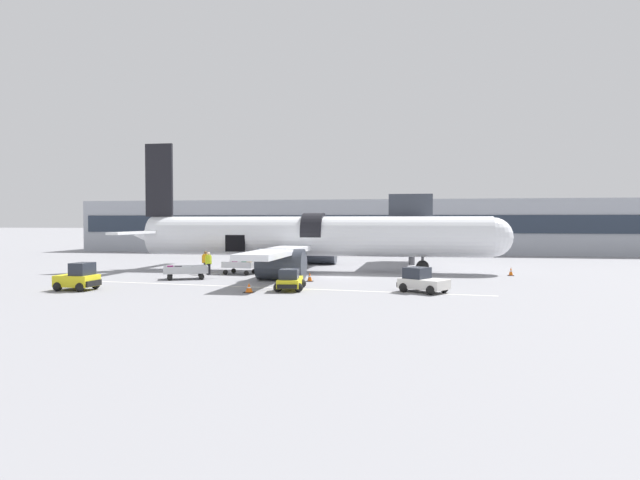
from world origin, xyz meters
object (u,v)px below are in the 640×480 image
(baggage_cart_queued, at_px, (186,272))
(suitcase_on_tarmac_upright, at_px, (263,274))
(baggage_tug_mid, at_px, (78,279))
(baggage_tug_lead, at_px, (422,282))
(ground_crew_loader_b, at_px, (206,262))
(airplane, at_px, (308,238))
(baggage_cart_loading, at_px, (241,267))
(ground_crew_driver, at_px, (208,263))
(ground_crew_loader_a, at_px, (274,265))
(baggage_tug_rear, at_px, (290,281))

(baggage_cart_queued, distance_m, suitcase_on_tarmac_upright, 5.72)
(baggage_tug_mid, bearing_deg, baggage_tug_lead, 7.29)
(baggage_tug_lead, bearing_deg, baggage_cart_queued, 164.50)
(ground_crew_loader_b, relative_size, suitcase_on_tarmac_upright, 2.68)
(airplane, height_order, baggage_cart_queued, airplane)
(baggage_cart_loading, bearing_deg, baggage_tug_lead, -32.14)
(baggage_cart_loading, distance_m, ground_crew_driver, 2.60)
(baggage_cart_loading, bearing_deg, ground_crew_loader_a, -20.56)
(baggage_cart_queued, distance_m, ground_crew_loader_b, 4.54)
(baggage_tug_mid, xyz_separation_m, baggage_cart_loading, (6.74, 11.68, -0.16))
(ground_crew_loader_a, distance_m, ground_crew_driver, 5.48)
(baggage_tug_lead, bearing_deg, ground_crew_driver, 153.82)
(baggage_cart_loading, height_order, baggage_cart_queued, baggage_cart_loading)
(ground_crew_loader_a, height_order, ground_crew_driver, ground_crew_driver)
(baggage_tug_rear, height_order, suitcase_on_tarmac_upright, baggage_tug_rear)
(baggage_cart_queued, height_order, suitcase_on_tarmac_upright, baggage_cart_queued)
(baggage_tug_mid, bearing_deg, ground_crew_driver, 68.60)
(baggage_tug_mid, bearing_deg, baggage_tug_rear, 9.82)
(baggage_cart_queued, xyz_separation_m, suitcase_on_tarmac_upright, (5.26, 2.21, -0.22))
(ground_crew_loader_b, bearing_deg, suitcase_on_tarmac_upright, -22.68)
(airplane, distance_m, ground_crew_loader_b, 8.82)
(airplane, xyz_separation_m, baggage_cart_queued, (-7.65, -7.97, -2.35))
(baggage_cart_queued, distance_m, ground_crew_driver, 3.53)
(baggage_tug_rear, xyz_separation_m, baggage_cart_loading, (-6.23, 9.43, -0.03))
(airplane, xyz_separation_m, baggage_tug_lead, (9.52, -12.73, -2.21))
(airplane, xyz_separation_m, ground_crew_loader_a, (-1.77, -4.87, -1.95))
(baggage_tug_lead, relative_size, baggage_tug_rear, 0.96)
(baggage_cart_queued, bearing_deg, baggage_tug_lead, -15.50)
(baggage_cart_loading, height_order, ground_crew_loader_a, ground_crew_loader_a)
(baggage_tug_lead, distance_m, ground_crew_driver, 18.68)
(baggage_tug_mid, relative_size, ground_crew_driver, 1.34)
(ground_crew_loader_b, height_order, suitcase_on_tarmac_upright, ground_crew_loader_b)
(baggage_tug_lead, height_order, baggage_cart_loading, baggage_tug_lead)
(ground_crew_loader_a, bearing_deg, baggage_tug_mid, -132.75)
(ground_crew_driver, bearing_deg, ground_crew_loader_a, -4.02)
(baggage_tug_lead, xyz_separation_m, baggage_tug_mid, (-21.05, -2.69, 0.08))
(baggage_tug_rear, bearing_deg, baggage_tug_mid, -170.18)
(ground_crew_loader_a, relative_size, ground_crew_driver, 0.94)
(baggage_tug_mid, relative_size, baggage_cart_loading, 0.68)
(airplane, bearing_deg, ground_crew_loader_b, -156.36)
(ground_crew_loader_a, distance_m, suitcase_on_tarmac_upright, 1.24)
(airplane, bearing_deg, baggage_tug_mid, -126.77)
(baggage_tug_rear, xyz_separation_m, ground_crew_loader_b, (-9.35, 9.72, 0.37))
(baggage_tug_lead, relative_size, baggage_cart_loading, 0.90)
(baggage_tug_rear, xyz_separation_m, suitcase_on_tarmac_upright, (-3.84, 7.42, -0.30))
(baggage_tug_lead, xyz_separation_m, baggage_cart_loading, (-14.30, 8.99, -0.09))
(baggage_tug_rear, relative_size, ground_crew_loader_b, 1.84)
(airplane, bearing_deg, baggage_cart_queued, -133.85)
(baggage_cart_queued, height_order, ground_crew_loader_a, ground_crew_loader_a)
(baggage_tug_lead, xyz_separation_m, baggage_tug_rear, (-8.07, -0.44, -0.05))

